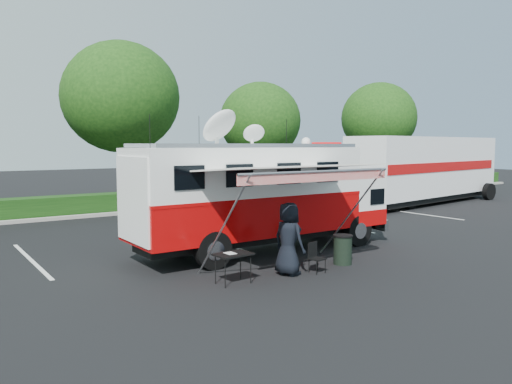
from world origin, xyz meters
TOP-DOWN VIEW (x-y plane):
  - ground_plane at (0.00, 0.00)m, footprint 120.00×120.00m
  - back_border at (1.14, 12.90)m, footprint 60.00×6.14m
  - stall_lines at (-0.50, 3.00)m, footprint 24.12×5.50m
  - command_truck at (-0.08, -0.00)m, footprint 8.97×2.47m
  - awning at (-0.88, -2.56)m, footprint 4.90×2.54m
  - person at (-1.19, -2.74)m, footprint 0.79×1.05m
  - folding_table at (-2.86, -2.62)m, footprint 0.94×0.70m
  - folding_chair at (-0.44, -2.93)m, footprint 0.46×0.48m
  - trash_bin at (0.84, -2.70)m, footprint 0.57×0.57m
  - semi_trailer at (15.74, 5.48)m, footprint 12.88×4.29m

SIDE VIEW (x-z plane):
  - ground_plane at x=0.00m, z-range 0.00..0.00m
  - person at x=-1.19m, z-range -0.97..0.97m
  - stall_lines at x=-0.50m, z-range 0.00..0.01m
  - trash_bin at x=0.84m, z-range 0.00..0.86m
  - folding_chair at x=-0.44m, z-range 0.07..0.89m
  - folding_table at x=-2.86m, z-range 0.33..1.11m
  - command_truck at x=-0.08m, z-range -0.31..4.00m
  - semi_trailer at x=15.74m, z-range 0.11..4.00m
  - awning at x=-0.88m, z-range 1.29..4.25m
  - back_border at x=1.14m, z-range 0.57..9.44m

